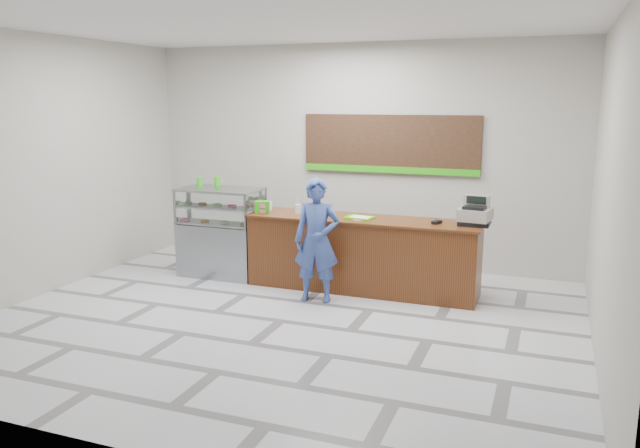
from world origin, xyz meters
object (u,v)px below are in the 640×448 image
at_px(serving_tray, 359,217).
at_px(display_case, 221,231).
at_px(sales_counter, 362,254).
at_px(customer, 317,240).
at_px(cash_register, 475,214).

bearing_deg(serving_tray, display_case, -171.93).
bearing_deg(serving_tray, sales_counter, 47.15).
height_order(sales_counter, serving_tray, serving_tray).
bearing_deg(sales_counter, customer, -123.20).
xyz_separation_m(display_case, serving_tray, (2.18, -0.03, 0.37)).
height_order(cash_register, serving_tray, cash_register).
bearing_deg(serving_tray, cash_register, 13.23).
height_order(sales_counter, customer, customer).
relative_size(sales_counter, customer, 1.99).
bearing_deg(cash_register, customer, -152.21).
relative_size(cash_register, customer, 0.28).
xyz_separation_m(display_case, cash_register, (3.72, 0.09, 0.50)).
height_order(display_case, customer, customer).
xyz_separation_m(cash_register, customer, (-1.93, -0.74, -0.35)).
height_order(cash_register, customer, customer).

